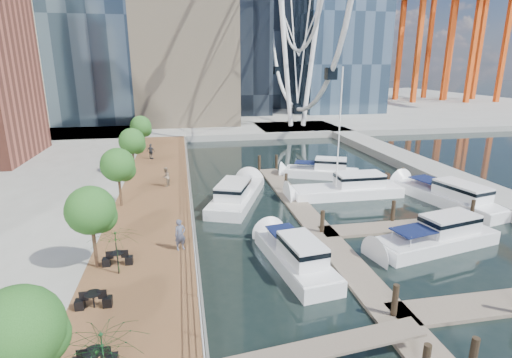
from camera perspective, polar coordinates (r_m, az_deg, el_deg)
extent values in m
plane|color=black|center=(21.58, 9.00, -16.90)|extent=(520.00, 520.00, 0.00)
cube|color=brown|center=(33.95, -14.34, -3.67)|extent=(6.00, 60.00, 1.00)
cube|color=#595954|center=(33.86, -9.27, -3.42)|extent=(0.25, 60.00, 1.00)
cube|color=gray|center=(119.65, -7.66, 10.58)|extent=(200.00, 114.00, 1.00)
cube|color=gray|center=(46.82, 24.18, 0.83)|extent=(4.00, 60.00, 1.00)
cube|color=gray|center=(72.80, 5.84, 7.16)|extent=(14.00, 12.00, 1.00)
cube|color=#6D6051|center=(30.83, 8.11, -6.15)|extent=(2.00, 32.00, 0.20)
cube|color=#6D6051|center=(24.44, 31.79, -14.84)|extent=(12.00, 2.00, 0.20)
cube|color=#6D6051|center=(31.57, 19.73, -6.44)|extent=(12.00, 2.00, 0.20)
cube|color=#6D6051|center=(39.95, 12.64, -1.17)|extent=(12.00, 2.00, 0.20)
cylinder|color=white|center=(71.30, 4.14, 17.90)|extent=(0.80, 0.80, 26.00)
cylinder|color=white|center=(72.72, 8.14, 17.76)|extent=(0.80, 0.80, 26.00)
sphere|color=#265B1E|center=(14.09, -30.79, -18.02)|extent=(2.60, 2.60, 2.60)
cylinder|color=#3F2B1C|center=(23.52, -22.03, -8.95)|extent=(0.20, 0.20, 2.40)
sphere|color=#265B1E|center=(22.75, -22.58, -4.13)|extent=(2.60, 2.60, 2.60)
cylinder|color=#3F2B1C|center=(32.74, -18.83, -1.64)|extent=(0.20, 0.20, 2.40)
sphere|color=#265B1E|center=(32.20, -19.17, 1.93)|extent=(2.60, 2.60, 2.60)
cylinder|color=#3F2B1C|center=(42.32, -17.08, 2.42)|extent=(0.20, 0.20, 2.40)
sphere|color=#265B1E|center=(41.90, -17.31, 5.21)|extent=(2.60, 2.60, 2.60)
cylinder|color=#3F2B1C|center=(52.06, -15.97, 4.97)|extent=(0.20, 0.20, 2.40)
sphere|color=#265B1E|center=(51.72, -16.15, 7.25)|extent=(2.60, 2.60, 2.60)
imported|color=#45495C|center=(24.31, -10.79, -7.82)|extent=(0.81, 0.68, 1.89)
imported|color=#826E5A|center=(36.89, -12.76, 0.28)|extent=(0.89, 1.02, 1.78)
imported|color=#31353D|center=(48.15, -14.77, 3.83)|extent=(1.14, 0.90, 1.80)
imported|color=#0F3A10|center=(22.35, -19.29, -9.89)|extent=(2.97, 3.02, 2.47)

